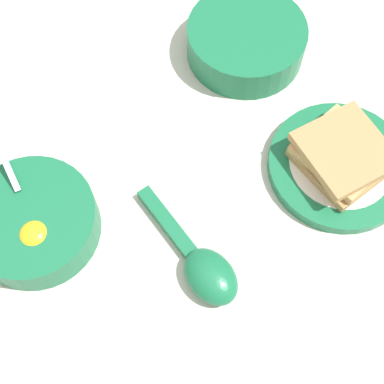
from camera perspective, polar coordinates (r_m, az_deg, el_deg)
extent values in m
plane|color=beige|center=(0.66, 4.01, -0.06)|extent=(3.00, 3.00, 0.00)
cylinder|color=#196B42|center=(0.65, -16.56, -3.11)|extent=(0.15, 0.15, 0.05)
cylinder|color=white|center=(0.64, -16.67, -2.96)|extent=(0.12, 0.12, 0.02)
ellipsoid|color=yellow|center=(0.62, -16.50, -4.37)|extent=(0.03, 0.03, 0.02)
cylinder|color=black|center=(0.64, -18.27, -2.57)|extent=(0.03, 0.03, 0.00)
ellipsoid|color=silver|center=(0.64, -17.43, -1.31)|extent=(0.03, 0.02, 0.01)
cube|color=silver|center=(0.64, -19.00, 2.37)|extent=(0.05, 0.02, 0.03)
cylinder|color=#196B42|center=(0.69, 15.42, 2.71)|extent=(0.18, 0.18, 0.02)
cylinder|color=white|center=(0.68, 15.60, 3.05)|extent=(0.13, 0.13, 0.00)
cube|color=tan|center=(0.68, 15.59, 3.27)|extent=(0.11, 0.10, 0.01)
cube|color=tan|center=(0.67, 15.81, 4.07)|extent=(0.10, 0.09, 0.01)
cube|color=tan|center=(0.66, 16.01, 4.33)|extent=(0.12, 0.12, 0.01)
ellipsoid|color=#196B42|center=(0.60, 2.02, -8.99)|extent=(0.08, 0.06, 0.03)
cube|color=#196B42|center=(0.63, -2.53, -3.45)|extent=(0.11, 0.03, 0.01)
cylinder|color=#196B42|center=(0.76, 5.78, 15.74)|extent=(0.16, 0.16, 0.05)
cylinder|color=white|center=(0.75, 5.89, 16.48)|extent=(0.13, 0.13, 0.01)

